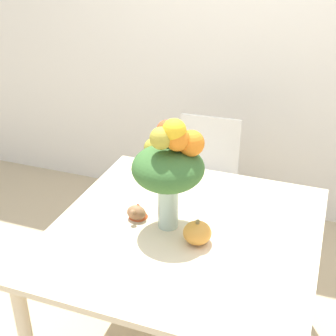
{
  "coord_description": "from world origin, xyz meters",
  "views": [
    {
      "loc": [
        0.52,
        -1.64,
        1.97
      ],
      "look_at": [
        -0.08,
        -0.0,
        1.07
      ],
      "focal_mm": 50.0,
      "sensor_mm": 36.0,
      "label": 1
    }
  ],
  "objects_px": {
    "flower_vase": "(169,165)",
    "pumpkin": "(197,233)",
    "dining_chair_near_window": "(204,182)",
    "turkey_figurine": "(137,211)"
  },
  "relations": [
    {
      "from": "pumpkin",
      "to": "dining_chair_near_window",
      "type": "bearing_deg",
      "value": 104.09
    },
    {
      "from": "turkey_figurine",
      "to": "dining_chair_near_window",
      "type": "bearing_deg",
      "value": 86.73
    },
    {
      "from": "flower_vase",
      "to": "pumpkin",
      "type": "relative_size",
      "value": 4.34
    },
    {
      "from": "pumpkin",
      "to": "dining_chair_near_window",
      "type": "relative_size",
      "value": 0.14
    },
    {
      "from": "dining_chair_near_window",
      "to": "pumpkin",
      "type": "bearing_deg",
      "value": -78.33
    },
    {
      "from": "flower_vase",
      "to": "dining_chair_near_window",
      "type": "xyz_separation_m",
      "value": [
        -0.1,
        0.96,
        -0.61
      ]
    },
    {
      "from": "pumpkin",
      "to": "turkey_figurine",
      "type": "bearing_deg",
      "value": 165.11
    },
    {
      "from": "turkey_figurine",
      "to": "dining_chair_near_window",
      "type": "xyz_separation_m",
      "value": [
        0.05,
        0.95,
        -0.34
      ]
    },
    {
      "from": "flower_vase",
      "to": "pumpkin",
      "type": "height_order",
      "value": "flower_vase"
    },
    {
      "from": "flower_vase",
      "to": "dining_chair_near_window",
      "type": "distance_m",
      "value": 1.14
    }
  ]
}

